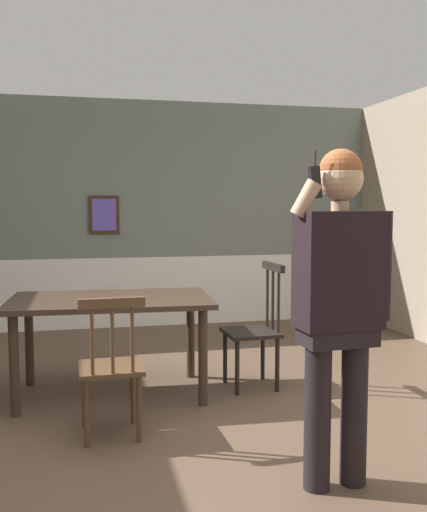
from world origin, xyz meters
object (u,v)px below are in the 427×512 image
(chair_near_window, at_px, (255,329))
(person_figure, at_px, (339,292))
(dining_table, at_px, (111,310))
(chair_by_doorway, at_px, (111,367))

(chair_near_window, relative_size, person_figure, 0.57)
(dining_table, height_order, chair_by_doorway, chair_by_doorway)
(dining_table, height_order, chair_near_window, chair_near_window)
(chair_by_doorway, distance_m, person_figure, 1.57)
(dining_table, relative_size, chair_by_doorway, 1.72)
(dining_table, distance_m, person_figure, 2.11)
(chair_by_doorway, relative_size, person_figure, 0.52)
(dining_table, distance_m, chair_near_window, 1.18)
(chair_by_doorway, xyz_separation_m, person_figure, (1.13, -0.92, 0.58))
(chair_by_doorway, bearing_deg, chair_near_window, 31.06)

